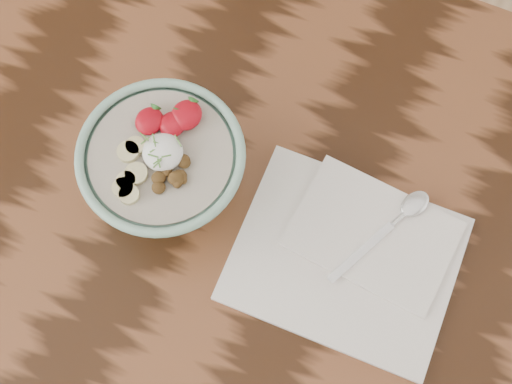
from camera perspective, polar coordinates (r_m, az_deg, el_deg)
table at (r=96.19cm, az=3.62°, el=-7.35°), size 160.00×90.00×75.00cm
breakfast_bowl at (r=84.54cm, az=-7.32°, el=1.94°), size 19.33×19.33×12.57cm
napkin at (r=87.43cm, az=7.60°, el=-4.91°), size 26.74×22.27×1.62cm
spoon at (r=88.43cm, az=11.57°, el=-1.88°), size 8.68×15.70×0.86cm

